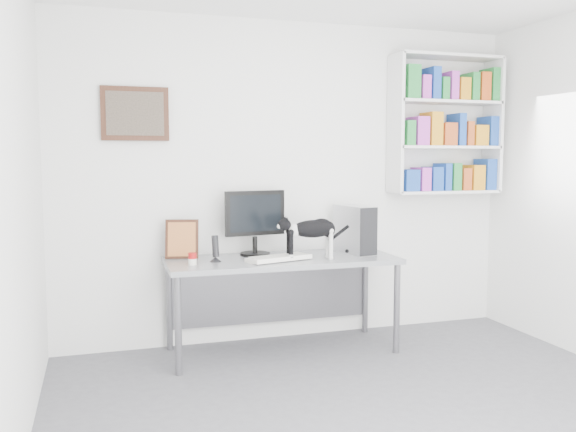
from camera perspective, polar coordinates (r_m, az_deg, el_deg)
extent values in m
cube|color=#5D5D63|center=(3.73, 10.38, -19.26)|extent=(4.00, 4.00, 0.01)
cube|color=silver|center=(5.24, 0.37, 3.22)|extent=(4.00, 0.01, 2.70)
cube|color=silver|center=(3.02, -24.99, 0.97)|extent=(0.01, 4.00, 2.70)
cube|color=silver|center=(5.70, 14.53, 8.26)|extent=(1.03, 0.28, 1.24)
cube|color=#3F2014|center=(4.97, -14.12, 9.27)|extent=(0.52, 0.04, 0.42)
cube|color=gray|center=(4.94, -0.56, -8.30)|extent=(1.84, 0.73, 0.76)
cube|color=black|center=(4.96, -3.12, -0.61)|extent=(0.53, 0.31, 0.54)
cube|color=white|center=(4.73, -0.87, -3.96)|extent=(0.54, 0.32, 0.04)
cube|color=#BCBCC1|center=(5.11, 6.24, -1.24)|extent=(0.25, 0.43, 0.40)
cylinder|color=black|center=(4.70, -6.81, -2.99)|extent=(0.11, 0.11, 0.21)
cube|color=#3F2014|center=(4.88, -9.90, -2.08)|extent=(0.28, 0.16, 0.32)
cylinder|color=#9E0D0D|center=(4.60, -8.93, -3.98)|extent=(0.08, 0.08, 0.09)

